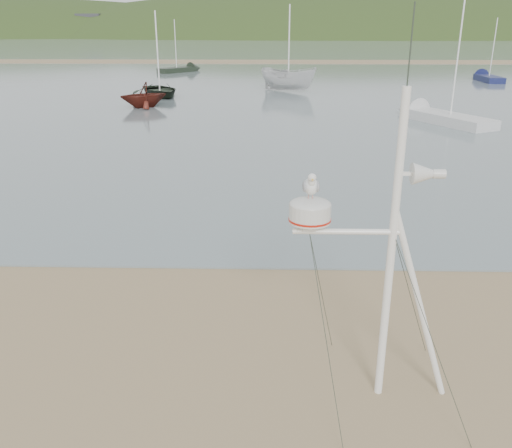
{
  "coord_description": "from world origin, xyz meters",
  "views": [
    {
      "loc": [
        1.93,
        -6.72,
        5.06
      ],
      "look_at": [
        1.73,
        1.0,
        2.18
      ],
      "focal_mm": 38.0,
      "sensor_mm": 36.0,
      "label": 1
    }
  ],
  "objects_px": {
    "mast_rig": "(381,317)",
    "boat_white": "(289,58)",
    "boat_red": "(143,83)",
    "sailboat_dark_mid": "(186,69)",
    "sailboat_white_near": "(427,114)",
    "boat_dark": "(158,64)",
    "sailboat_blue_far": "(484,77)"
  },
  "relations": [
    {
      "from": "sailboat_white_near",
      "to": "sailboat_dark_mid",
      "type": "distance_m",
      "value": 35.51
    },
    {
      "from": "mast_rig",
      "to": "boat_dark",
      "type": "height_order",
      "value": "mast_rig"
    },
    {
      "from": "mast_rig",
      "to": "boat_white",
      "type": "height_order",
      "value": "mast_rig"
    },
    {
      "from": "boat_red",
      "to": "sailboat_white_near",
      "type": "relative_size",
      "value": 0.44
    },
    {
      "from": "boat_dark",
      "to": "sailboat_blue_far",
      "type": "height_order",
      "value": "sailboat_blue_far"
    },
    {
      "from": "boat_red",
      "to": "sailboat_dark_mid",
      "type": "bearing_deg",
      "value": 151.22
    },
    {
      "from": "boat_dark",
      "to": "boat_red",
      "type": "height_order",
      "value": "boat_dark"
    },
    {
      "from": "boat_red",
      "to": "sailboat_white_near",
      "type": "bearing_deg",
      "value": 45.05
    },
    {
      "from": "boat_red",
      "to": "sailboat_blue_far",
      "type": "relative_size",
      "value": 0.5
    },
    {
      "from": "mast_rig",
      "to": "boat_white",
      "type": "bearing_deg",
      "value": 90.23
    },
    {
      "from": "boat_red",
      "to": "boat_dark",
      "type": "bearing_deg",
      "value": 148.4
    },
    {
      "from": "sailboat_dark_mid",
      "to": "boat_dark",
      "type": "bearing_deg",
      "value": -86.62
    },
    {
      "from": "mast_rig",
      "to": "boat_red",
      "type": "height_order",
      "value": "mast_rig"
    },
    {
      "from": "mast_rig",
      "to": "boat_red",
      "type": "bearing_deg",
      "value": 108.8
    },
    {
      "from": "boat_red",
      "to": "boat_white",
      "type": "relative_size",
      "value": 0.6
    },
    {
      "from": "sailboat_blue_far",
      "to": "sailboat_white_near",
      "type": "bearing_deg",
      "value": -116.87
    },
    {
      "from": "sailboat_white_near",
      "to": "sailboat_dark_mid",
      "type": "bearing_deg",
      "value": 120.23
    },
    {
      "from": "sailboat_dark_mid",
      "to": "sailboat_blue_far",
      "type": "distance_m",
      "value": 30.32
    },
    {
      "from": "boat_white",
      "to": "sailboat_white_near",
      "type": "bearing_deg",
      "value": -116.67
    },
    {
      "from": "boat_white",
      "to": "sailboat_blue_far",
      "type": "xyz_separation_m",
      "value": [
        18.49,
        9.43,
        -2.18
      ]
    },
    {
      "from": "sailboat_blue_far",
      "to": "boat_red",
      "type": "bearing_deg",
      "value": -146.88
    },
    {
      "from": "boat_red",
      "to": "sailboat_blue_far",
      "type": "xyz_separation_m",
      "value": [
        27.83,
        18.15,
        -1.22
      ]
    },
    {
      "from": "boat_white",
      "to": "sailboat_dark_mid",
      "type": "relative_size",
      "value": 0.84
    },
    {
      "from": "boat_dark",
      "to": "boat_white",
      "type": "relative_size",
      "value": 0.92
    },
    {
      "from": "boat_dark",
      "to": "sailboat_blue_far",
      "type": "relative_size",
      "value": 0.76
    },
    {
      "from": "boat_dark",
      "to": "sailboat_dark_mid",
      "type": "distance_m",
      "value": 21.68
    },
    {
      "from": "mast_rig",
      "to": "boat_dark",
      "type": "xyz_separation_m",
      "value": [
        -9.47,
        32.98,
        1.01
      ]
    },
    {
      "from": "boat_white",
      "to": "sailboat_white_near",
      "type": "xyz_separation_m",
      "value": [
        7.28,
        -12.7,
        -2.19
      ]
    },
    {
      "from": "boat_red",
      "to": "sailboat_white_near",
      "type": "xyz_separation_m",
      "value": [
        16.61,
        -3.98,
        -1.22
      ]
    },
    {
      "from": "boat_dark",
      "to": "sailboat_blue_far",
      "type": "bearing_deg",
      "value": -3.82
    },
    {
      "from": "mast_rig",
      "to": "sailboat_white_near",
      "type": "distance_m",
      "value": 24.93
    },
    {
      "from": "sailboat_white_near",
      "to": "mast_rig",
      "type": "bearing_deg",
      "value": -106.64
    }
  ]
}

